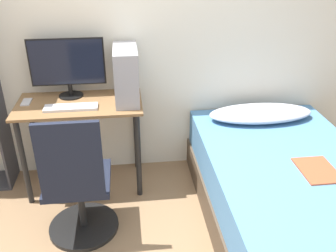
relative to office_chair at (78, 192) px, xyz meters
The scene contains 10 objects.
wall_back 1.31m from the office_chair, 71.88° to the left, with size 8.00×0.05×2.50m.
desk 0.69m from the office_chair, 90.83° to the left, with size 0.99×0.53×0.78m.
office_chair is the anchor object (origin of this frame).
bed 1.51m from the office_chair, ahead, with size 1.18×1.87×0.54m.
pillow 1.65m from the office_chair, 23.07° to the left, with size 0.90×0.36×0.11m.
magazine 1.64m from the office_chair, ahead, with size 0.24×0.32×0.01m.
monitor 1.03m from the office_chair, 96.24° to the left, with size 0.59×0.20×0.48m.
keyboard 0.67m from the office_chair, 96.40° to the left, with size 0.41×0.12×0.02m.
pc_tower 0.97m from the office_chair, 60.51° to the left, with size 0.18×0.44×0.42m.
phone 0.91m from the office_chair, 121.59° to the left, with size 0.07×0.14×0.01m.
Camera 1 is at (0.07, -1.74, 1.97)m, focal length 40.00 mm.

